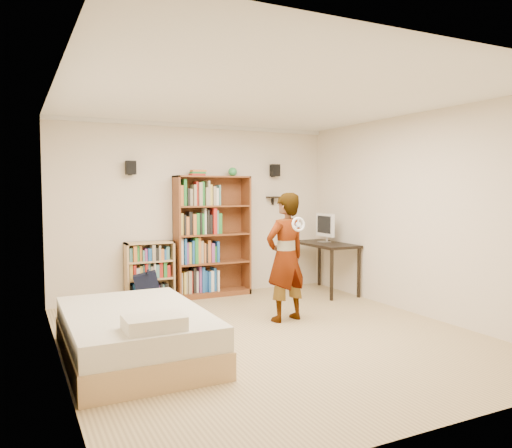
{
  "coord_description": "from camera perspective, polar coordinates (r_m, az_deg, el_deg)",
  "views": [
    {
      "loc": [
        -2.64,
        -4.99,
        1.69
      ],
      "look_at": [
        0.11,
        0.6,
        1.25
      ],
      "focal_mm": 35.0,
      "sensor_mm": 36.0,
      "label": 1
    }
  ],
  "objects": [
    {
      "name": "ground",
      "position": [
        5.89,
        1.67,
        -12.62
      ],
      "size": [
        4.5,
        5.0,
        0.01
      ],
      "primitive_type": "cube",
      "color": "tan",
      "rests_on": "ground"
    },
    {
      "name": "room_shell",
      "position": [
        5.65,
        1.71,
        4.77
      ],
      "size": [
        4.52,
        5.02,
        2.71
      ],
      "color": "beige",
      "rests_on": "ground"
    },
    {
      "name": "crown_molding",
      "position": [
        5.73,
        1.73,
        13.89
      ],
      "size": [
        4.5,
        5.0,
        0.06
      ],
      "color": "silver",
      "rests_on": "room_shell"
    },
    {
      "name": "speaker_left",
      "position": [
        7.56,
        -14.12,
        6.27
      ],
      "size": [
        0.14,
        0.12,
        0.2
      ],
      "primitive_type": "cube",
      "color": "black",
      "rests_on": "room_shell"
    },
    {
      "name": "speaker_right",
      "position": [
        8.4,
        2.18,
        6.14
      ],
      "size": [
        0.14,
        0.12,
        0.2
      ],
      "primitive_type": "cube",
      "color": "black",
      "rests_on": "room_shell"
    },
    {
      "name": "wall_shelf",
      "position": [
        8.41,
        2.14,
        3.08
      ],
      "size": [
        0.25,
        0.16,
        0.02
      ],
      "primitive_type": "cube",
      "color": "black",
      "rests_on": "room_shell"
    },
    {
      "name": "tall_bookshelf",
      "position": [
        7.88,
        -4.99,
        -1.4
      ],
      "size": [
        1.2,
        0.35,
        1.89
      ],
      "primitive_type": null,
      "color": "brown",
      "rests_on": "ground"
    },
    {
      "name": "low_bookshelf",
      "position": [
        7.68,
        -12.05,
        -5.35
      ],
      "size": [
        0.72,
        0.27,
        0.9
      ],
      "primitive_type": null,
      "color": "tan",
      "rests_on": "ground"
    },
    {
      "name": "computer_desk",
      "position": [
        8.24,
        7.89,
        -4.96
      ],
      "size": [
        0.6,
        1.19,
        0.81
      ],
      "primitive_type": null,
      "color": "black",
      "rests_on": "ground"
    },
    {
      "name": "imac",
      "position": [
        8.29,
        7.81,
        -0.44
      ],
      "size": [
        0.17,
        0.48,
        0.47
      ],
      "primitive_type": null,
      "rotation": [
        0.0,
        0.0,
        0.16
      ],
      "color": "white",
      "rests_on": "computer_desk"
    },
    {
      "name": "daybed",
      "position": [
        5.23,
        -13.7,
        -11.47
      ],
      "size": [
        1.32,
        2.03,
        0.6
      ],
      "primitive_type": null,
      "color": "beige",
      "rests_on": "ground"
    },
    {
      "name": "person",
      "position": [
        6.38,
        3.42,
        -3.79
      ],
      "size": [
        0.66,
        0.5,
        1.64
      ],
      "primitive_type": "imported",
      "rotation": [
        0.0,
        0.0,
        3.34
      ],
      "color": "black",
      "rests_on": "ground"
    },
    {
      "name": "wii_wheel",
      "position": [
        6.07,
        4.87,
        -0.04
      ],
      "size": [
        0.18,
        0.07,
        0.18
      ],
      "primitive_type": "torus",
      "rotation": [
        1.36,
        0.0,
        0.0
      ],
      "color": "white",
      "rests_on": "person"
    },
    {
      "name": "navy_bag",
      "position": [
        7.42,
        -12.24,
        -7.24
      ],
      "size": [
        0.41,
        0.32,
        0.5
      ],
      "primitive_type": null,
      "rotation": [
        0.0,
        0.0,
        -0.22
      ],
      "color": "black",
      "rests_on": "ground"
    }
  ]
}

